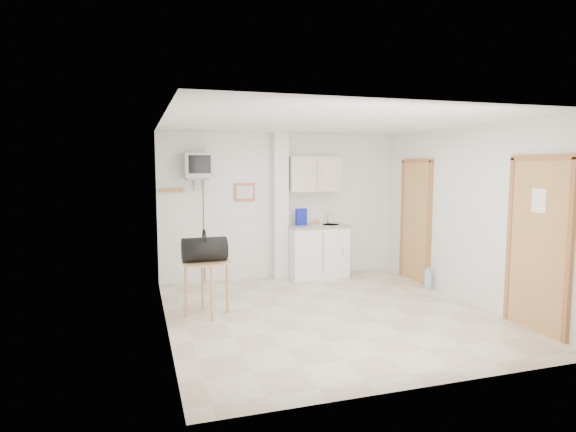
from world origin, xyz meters
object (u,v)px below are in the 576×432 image
object	(u,v)px
duffel_bag	(204,249)
round_table	(207,268)
crt_television	(198,166)
water_bottle	(428,279)

from	to	relation	value
duffel_bag	round_table	bearing A→B (deg)	53.41
round_table	duffel_bag	xyz separation A→B (m)	(-0.03, -0.04, 0.26)
round_table	duffel_bag	size ratio (longest dim) A/B	1.27
crt_television	duffel_bag	xyz separation A→B (m)	(-0.14, -1.66, -1.05)
duffel_bag	water_bottle	world-z (taller)	duffel_bag
duffel_bag	water_bottle	size ratio (longest dim) A/B	1.65
crt_television	round_table	xyz separation A→B (m)	(-0.12, -1.62, -1.31)
duffel_bag	water_bottle	distance (m)	3.66
round_table	duffel_bag	world-z (taller)	duffel_bag
crt_television	duffel_bag	size ratio (longest dim) A/B	3.77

